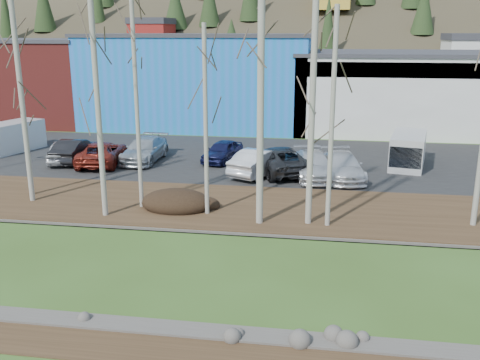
% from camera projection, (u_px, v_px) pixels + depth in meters
% --- Properties ---
extents(dirt_strip, '(80.00, 1.80, 0.03)m').
position_uv_depth(dirt_strip, '(122.00, 345.00, 15.01)').
color(dirt_strip, '#382616').
rests_on(dirt_strip, ground).
extents(near_bank_rocks, '(80.00, 0.80, 0.50)m').
position_uv_depth(near_bank_rocks, '(134.00, 327.00, 15.97)').
color(near_bank_rocks, '#47423D').
rests_on(near_bank_rocks, ground).
extents(river, '(80.00, 8.00, 0.90)m').
position_uv_depth(river, '(172.00, 269.00, 19.87)').
color(river, black).
rests_on(river, ground).
extents(far_bank_rocks, '(80.00, 0.80, 0.46)m').
position_uv_depth(far_bank_rocks, '(197.00, 230.00, 23.77)').
color(far_bank_rocks, '#47423D').
rests_on(far_bank_rocks, ground).
extents(far_bank, '(80.00, 7.00, 0.15)m').
position_uv_depth(far_bank, '(212.00, 206.00, 26.80)').
color(far_bank, '#382616').
rests_on(far_bank, ground).
extents(parking_lot, '(80.00, 14.00, 0.14)m').
position_uv_depth(parking_lot, '(243.00, 158.00, 36.79)').
color(parking_lot, black).
rests_on(parking_lot, ground).
extents(building_brick, '(16.32, 12.24, 7.80)m').
position_uv_depth(building_brick, '(23.00, 80.00, 52.62)').
color(building_brick, maroon).
rests_on(building_brick, ground).
extents(building_blue, '(20.40, 12.24, 8.30)m').
position_uv_depth(building_blue, '(202.00, 80.00, 49.90)').
color(building_blue, blue).
rests_on(building_blue, ground).
extents(building_white, '(18.36, 12.24, 6.80)m').
position_uv_depth(building_white, '(400.00, 91.00, 47.43)').
color(building_white, beige).
rests_on(building_white, ground).
extents(dirt_mound, '(3.48, 2.45, 0.68)m').
position_uv_depth(dirt_mound, '(176.00, 201.00, 26.15)').
color(dirt_mound, black).
rests_on(dirt_mound, far_bank).
extents(birch_0, '(0.25, 0.25, 10.26)m').
position_uv_depth(birch_0, '(22.00, 100.00, 26.05)').
color(birch_0, '#AEAA9C').
rests_on(birch_0, far_bank).
extents(birch_1, '(0.22, 0.22, 10.52)m').
position_uv_depth(birch_1, '(21.00, 95.00, 27.00)').
color(birch_1, '#AEAA9C').
rests_on(birch_1, far_bank).
extents(birch_2, '(0.20, 0.20, 11.72)m').
position_uv_depth(birch_2, '(136.00, 87.00, 24.89)').
color(birch_2, '#AEAA9C').
rests_on(birch_2, far_bank).
extents(birch_3, '(0.25, 0.25, 10.07)m').
position_uv_depth(birch_3, '(98.00, 109.00, 23.89)').
color(birch_3, '#AEAA9C').
rests_on(birch_3, far_bank).
extents(birch_4, '(0.20, 0.20, 8.74)m').
position_uv_depth(birch_4, '(206.00, 122.00, 24.31)').
color(birch_4, '#AEAA9C').
rests_on(birch_4, far_bank).
extents(birch_5, '(0.21, 0.21, 9.43)m').
position_uv_depth(birch_5, '(332.00, 121.00, 22.66)').
color(birch_5, '#AEAA9C').
rests_on(birch_5, far_bank).
extents(birch_6, '(0.31, 0.31, 11.85)m').
position_uv_depth(birch_6, '(261.00, 91.00, 22.65)').
color(birch_6, '#AEAA9C').
rests_on(birch_6, far_bank).
extents(birch_7, '(0.27, 0.27, 9.63)m').
position_uv_depth(birch_7, '(312.00, 117.00, 22.92)').
color(birch_7, '#AEAA9C').
rests_on(birch_7, far_bank).
extents(car_0, '(3.04, 4.74, 1.50)m').
position_uv_depth(car_0, '(63.00, 151.00, 35.33)').
color(car_0, silver).
rests_on(car_0, parking_lot).
extents(car_1, '(1.79, 4.69, 1.53)m').
position_uv_depth(car_1, '(75.00, 150.00, 35.46)').
color(car_1, black).
rests_on(car_1, parking_lot).
extents(car_2, '(3.18, 5.61, 1.48)m').
position_uv_depth(car_2, '(102.00, 153.00, 34.74)').
color(car_2, maroon).
rests_on(car_2, parking_lot).
extents(car_3, '(2.20, 5.27, 1.52)m').
position_uv_depth(car_3, '(144.00, 150.00, 35.60)').
color(car_3, '#A8ADB1').
rests_on(car_3, parking_lot).
extents(car_4, '(2.58, 4.34, 1.38)m').
position_uv_depth(car_4, '(222.00, 151.00, 35.49)').
color(car_4, '#141841').
rests_on(car_4, parking_lot).
extents(car_5, '(3.59, 5.15, 1.61)m').
position_uv_depth(car_5, '(260.00, 162.00, 32.13)').
color(car_5, silver).
rests_on(car_5, parking_lot).
extents(car_6, '(4.87, 6.38, 1.61)m').
position_uv_depth(car_6, '(278.00, 159.00, 32.68)').
color(car_6, '#2A2B2D').
rests_on(car_6, parking_lot).
extents(car_7, '(2.92, 5.41, 1.49)m').
position_uv_depth(car_7, '(342.00, 166.00, 31.35)').
color(car_7, silver).
rests_on(car_7, parking_lot).
extents(car_8, '(2.20, 5.27, 1.52)m').
position_uv_depth(car_8, '(145.00, 150.00, 35.59)').
color(car_8, '#A8ADB1').
rests_on(car_8, parking_lot).
extents(car_9, '(2.92, 5.41, 1.49)m').
position_uv_depth(car_9, '(313.00, 165.00, 31.60)').
color(car_9, silver).
rests_on(car_9, parking_lot).
extents(van_white, '(2.92, 5.07, 2.09)m').
position_uv_depth(van_white, '(408.00, 151.00, 34.02)').
color(van_white, silver).
rests_on(van_white, parking_lot).
extents(van_grey, '(3.30, 5.15, 2.09)m').
position_uv_depth(van_grey, '(8.00, 138.00, 38.14)').
color(van_grey, silver).
rests_on(van_grey, parking_lot).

